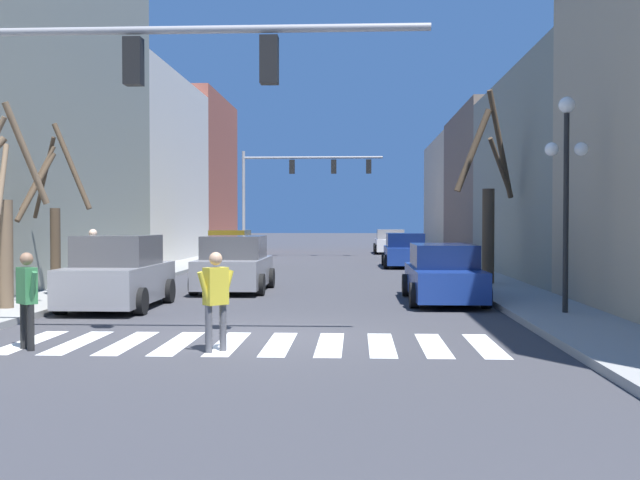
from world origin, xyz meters
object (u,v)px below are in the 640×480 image
(car_at_intersection, at_px, (234,266))
(car_parked_right_near, at_px, (230,250))
(car_parked_left_far, at_px, (390,242))
(pedestrian_on_right_sidewalk, at_px, (27,292))
(car_parked_right_mid, at_px, (405,251))
(traffic_signal_far, at_px, (296,177))
(street_tree_left_mid, at_px, (2,216))
(street_lamp_right_corner, at_px, (566,161))
(street_tree_right_near, at_px, (488,203))
(traffic_signal_near, at_px, (115,96))
(car_parked_right_far, at_px, (443,275))
(pedestrian_on_left_sidewalk, at_px, (93,255))
(street_tree_left_far, at_px, (53,218))
(car_parked_left_near, at_px, (118,275))
(pedestrian_waiting_at_curb, at_px, (216,293))

(car_at_intersection, xyz_separation_m, car_parked_right_near, (-2.15, 11.95, 0.01))
(car_parked_left_far, bearing_deg, pedestrian_on_right_sidewalk, 168.36)
(car_parked_right_mid, bearing_deg, car_at_intersection, 154.14)
(traffic_signal_far, xyz_separation_m, street_tree_left_mid, (-4.53, -28.08, -2.53))
(street_lamp_right_corner, height_order, car_parked_right_mid, street_lamp_right_corner)
(car_parked_right_mid, relative_size, pedestrian_on_right_sidewalk, 2.68)
(street_lamp_right_corner, xyz_separation_m, car_parked_right_near, (-10.52, 18.07, -2.68))
(street_tree_right_near, bearing_deg, traffic_signal_near, -127.15)
(car_parked_left_far, height_order, car_parked_right_mid, car_parked_left_far)
(car_parked_right_near, xyz_separation_m, car_parked_right_mid, (8.19, 0.51, -0.06))
(car_parked_right_far, bearing_deg, pedestrian_on_right_sidewalk, 135.00)
(car_at_intersection, bearing_deg, pedestrian_on_left_sidewalk, -64.40)
(traffic_signal_near, distance_m, car_parked_right_far, 10.28)
(car_parked_right_mid, bearing_deg, car_parked_left_far, 0.12)
(car_at_intersection, bearing_deg, car_parked_left_far, 167.57)
(car_parked_right_mid, relative_size, street_tree_left_far, 0.94)
(traffic_signal_near, height_order, car_parked_left_near, traffic_signal_near)
(traffic_signal_far, height_order, street_lamp_right_corner, traffic_signal_far)
(car_parked_right_mid, distance_m, street_tree_left_far, 18.84)
(car_at_intersection, height_order, car_parked_left_near, car_parked_left_near)
(traffic_signal_far, xyz_separation_m, pedestrian_waiting_at_curb, (1.33, -32.75, -3.83))
(pedestrian_on_left_sidewalk, relative_size, street_tree_right_near, 0.28)
(car_parked_left_far, height_order, street_tree_left_mid, street_tree_left_mid)
(pedestrian_on_right_sidewalk, bearing_deg, car_parked_right_mid, 113.82)
(street_tree_left_far, bearing_deg, car_parked_right_mid, 56.37)
(car_parked_right_far, distance_m, pedestrian_on_right_sidewalk, 11.12)
(car_at_intersection, relative_size, street_tree_right_near, 0.66)
(car_parked_right_near, distance_m, street_tree_left_far, 15.35)
(car_parked_left_far, bearing_deg, car_parked_right_mid, -179.88)
(traffic_signal_near, bearing_deg, street_tree_right_near, 52.85)
(car_parked_left_near, xyz_separation_m, street_tree_right_near, (10.20, 6.38, 1.93))
(traffic_signal_far, height_order, car_parked_right_near, traffic_signal_far)
(car_parked_right_mid, xyz_separation_m, street_tree_left_far, (-10.40, -15.64, 1.51))
(street_tree_left_mid, bearing_deg, car_parked_right_mid, 60.35)
(traffic_signal_near, distance_m, traffic_signal_far, 31.77)
(street_lamp_right_corner, distance_m, car_parked_right_far, 4.97)
(street_tree_left_mid, bearing_deg, street_tree_left_far, 88.70)
(traffic_signal_far, distance_m, pedestrian_on_right_sidewalk, 32.98)
(car_parked_right_far, bearing_deg, street_tree_left_far, 92.71)
(traffic_signal_near, height_order, car_parked_left_far, traffic_signal_near)
(pedestrian_waiting_at_curb, bearing_deg, car_parked_left_far, 37.77)
(car_parked_right_far, xyz_separation_m, pedestrian_waiting_at_curb, (-4.65, -7.92, 0.25))
(traffic_signal_near, xyz_separation_m, car_parked_left_far, (6.57, 36.87, -3.65))
(traffic_signal_far, bearing_deg, car_at_intersection, -90.26)
(car_at_intersection, bearing_deg, street_tree_left_mid, -36.74)
(car_parked_right_mid, bearing_deg, pedestrian_on_left_sidewalk, 145.48)
(traffic_signal_far, height_order, car_parked_left_far, traffic_signal_far)
(traffic_signal_near, relative_size, street_tree_left_mid, 1.71)
(car_parked_right_far, relative_size, street_tree_left_mid, 1.00)
(street_tree_left_mid, bearing_deg, car_parked_left_near, 30.02)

